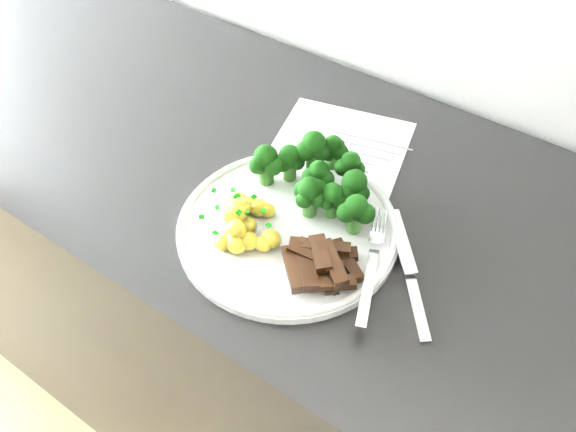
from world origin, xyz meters
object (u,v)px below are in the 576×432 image
(fork, at_px, (371,269))
(knife, at_px, (412,287))
(recipe_paper, at_px, (331,164))
(potatoes, at_px, (242,221))
(counter, at_px, (288,337))
(beef_strips, at_px, (320,262))
(broccoli, at_px, (320,174))
(plate, at_px, (288,227))

(fork, xyz_separation_m, knife, (0.05, 0.01, -0.01))
(recipe_paper, height_order, potatoes, potatoes)
(counter, relative_size, beef_strips, 21.16)
(broccoli, height_order, potatoes, broccoli)
(counter, height_order, recipe_paper, recipe_paper)
(plate, distance_m, knife, 0.19)
(beef_strips, bearing_deg, recipe_paper, 118.46)
(broccoli, height_order, fork, broccoli)
(broccoli, bearing_deg, fork, -31.84)
(counter, distance_m, beef_strips, 0.50)
(counter, relative_size, plate, 7.81)
(plate, relative_size, fork, 1.61)
(beef_strips, relative_size, fork, 0.59)
(recipe_paper, xyz_separation_m, broccoli, (0.03, -0.07, 0.05))
(counter, relative_size, knife, 13.82)
(recipe_paper, bearing_deg, broccoli, -70.33)
(plate, height_order, broccoli, broccoli)
(knife, bearing_deg, counter, 161.63)
(potatoes, bearing_deg, fork, 10.71)
(counter, xyz_separation_m, recipe_paper, (0.04, 0.06, 0.45))
(counter, height_order, broccoli, broccoli)
(potatoes, distance_m, beef_strips, 0.12)
(plate, bearing_deg, potatoes, -139.33)
(broccoli, distance_m, fork, 0.16)
(potatoes, height_order, fork, potatoes)
(recipe_paper, xyz_separation_m, beef_strips, (0.10, -0.18, 0.02))
(plate, bearing_deg, counter, 125.35)
(broccoli, xyz_separation_m, fork, (0.13, -0.08, -0.03))
(knife, bearing_deg, potatoes, -168.83)
(plate, relative_size, potatoes, 2.47)
(beef_strips, bearing_deg, counter, 138.02)
(broccoli, relative_size, knife, 1.16)
(broccoli, bearing_deg, plate, -91.40)
(counter, bearing_deg, knife, -18.37)
(recipe_paper, relative_size, beef_strips, 2.94)
(broccoli, bearing_deg, potatoes, -112.87)
(knife, bearing_deg, beef_strips, -159.22)
(plate, xyz_separation_m, broccoli, (0.00, 0.07, 0.04))
(beef_strips, bearing_deg, broccoli, 123.58)
(broccoli, relative_size, fork, 1.05)
(recipe_paper, bearing_deg, plate, -80.67)
(counter, xyz_separation_m, potatoes, (0.02, -0.13, 0.47))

